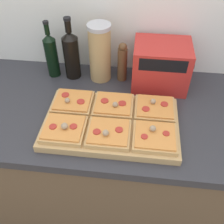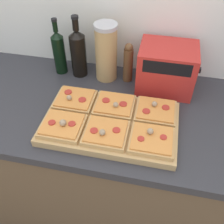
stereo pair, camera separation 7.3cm
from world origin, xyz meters
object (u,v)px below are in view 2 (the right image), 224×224
pepper_mill (128,63)px  wine_bottle (78,52)px  cutting_board (110,123)px  toaster_oven (166,68)px  olive_oil_bottle (59,52)px  grain_jar_tall (106,52)px

pepper_mill → wine_bottle: bearing=180.0°
pepper_mill → cutting_board: bearing=-92.5°
pepper_mill → toaster_oven: size_ratio=0.72×
olive_oil_bottle → wine_bottle: size_ratio=0.93×
pepper_mill → toaster_oven: 0.18m
olive_oil_bottle → toaster_oven: olive_oil_bottle is taller
olive_oil_bottle → pepper_mill: (0.35, 0.00, -0.02)m
cutting_board → toaster_oven: toaster_oven is taller
grain_jar_tall → toaster_oven: size_ratio=1.01×
toaster_oven → olive_oil_bottle: bearing=177.7°
wine_bottle → pepper_mill: (0.25, 0.00, -0.03)m
grain_jar_tall → cutting_board: bearing=-74.4°
olive_oil_bottle → toaster_oven: 0.53m
cutting_board → pepper_mill: bearing=87.5°
olive_oil_bottle → grain_jar_tall: 0.24m
grain_jar_tall → toaster_oven: (0.29, -0.02, -0.03)m
olive_oil_bottle → grain_jar_tall: olive_oil_bottle is taller
cutting_board → olive_oil_bottle: size_ratio=1.91×
toaster_oven → grain_jar_tall: bearing=175.7°
olive_oil_bottle → pepper_mill: olive_oil_bottle is taller
wine_bottle → pepper_mill: 0.25m
olive_oil_bottle → wine_bottle: (0.10, 0.00, 0.01)m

